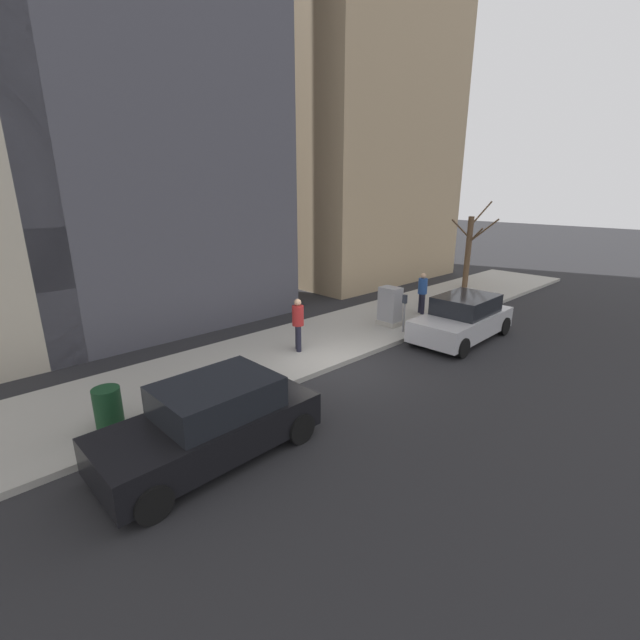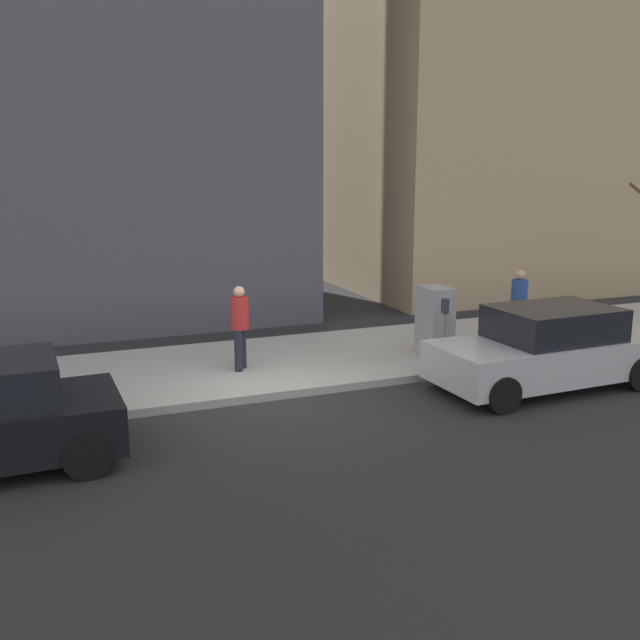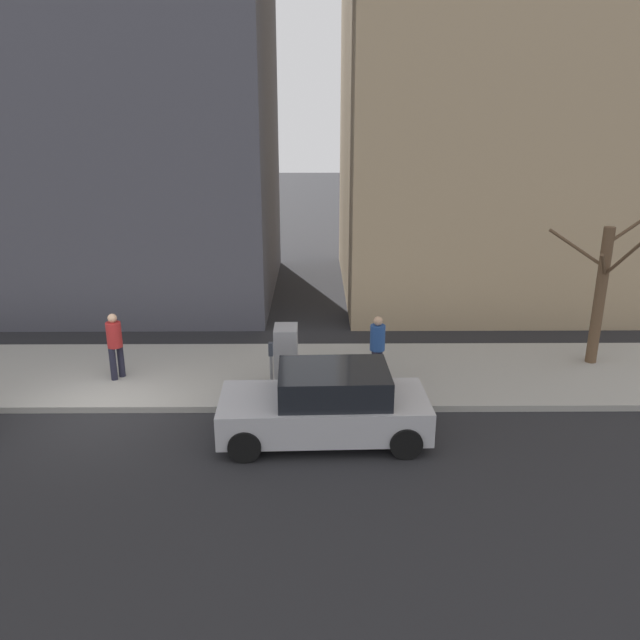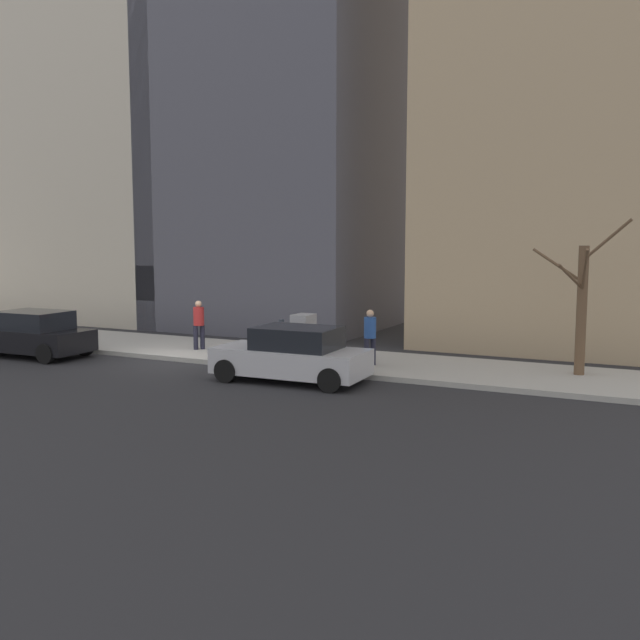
{
  "view_description": "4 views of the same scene",
  "coord_description": "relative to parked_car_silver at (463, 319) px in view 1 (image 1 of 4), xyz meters",
  "views": [
    {
      "loc": [
        -7.98,
        8.26,
        5.0
      ],
      "look_at": [
        1.6,
        -0.78,
        0.95
      ],
      "focal_mm": 24.0,
      "sensor_mm": 36.0,
      "label": 1
    },
    {
      "loc": [
        -11.43,
        3.69,
        4.09
      ],
      "look_at": [
        2.0,
        -1.69,
        0.92
      ],
      "focal_mm": 40.0,
      "sensor_mm": 36.0,
      "label": 2
    },
    {
      "loc": [
        -12.57,
        -4.74,
        6.34
      ],
      "look_at": [
        1.81,
        -4.85,
        1.58
      ],
      "focal_mm": 35.0,
      "sensor_mm": 36.0,
      "label": 3
    },
    {
      "loc": [
        -18.04,
        -14.09,
        3.94
      ],
      "look_at": [
        1.67,
        -4.42,
        1.38
      ],
      "focal_mm": 40.0,
      "sensor_mm": 36.0,
      "label": 4
    }
  ],
  "objects": [
    {
      "name": "ground_plane",
      "position": [
        1.13,
        4.96,
        -0.74
      ],
      "size": [
        120.0,
        120.0,
        0.0
      ],
      "primitive_type": "plane",
      "color": "#232326"
    },
    {
      "name": "sidewalk",
      "position": [
        3.13,
        4.96,
        -0.66
      ],
      "size": [
        4.0,
        36.0,
        0.15
      ],
      "primitive_type": "cube",
      "color": "#9E9B93",
      "rests_on": "ground"
    },
    {
      "name": "parked_car_silver",
      "position": [
        0.0,
        0.0,
        0.0
      ],
      "size": [
        2.03,
        4.25,
        1.52
      ],
      "rotation": [
        0.0,
        0.0,
        0.03
      ],
      "color": "#B7B7BC",
      "rests_on": "ground"
    },
    {
      "name": "parked_car_black",
      "position": [
        -0.16,
        9.75,
        0.0
      ],
      "size": [
        2.02,
        4.25,
        1.52
      ],
      "rotation": [
        0.0,
        0.0,
        0.03
      ],
      "color": "black",
      "rests_on": "ground"
    },
    {
      "name": "parking_meter",
      "position": [
        1.58,
        1.22,
        0.24
      ],
      "size": [
        0.14,
        0.1,
        1.35
      ],
      "color": "slate",
      "rests_on": "sidewalk"
    },
    {
      "name": "utility_box",
      "position": [
        2.43,
        0.92,
        0.11
      ],
      "size": [
        0.83,
        0.61,
        1.43
      ],
      "color": "#A8A399",
      "rests_on": "sidewalk"
    },
    {
      "name": "bare_tree",
      "position": [
        3.69,
        -7.02,
        1.36
      ],
      "size": [
        1.61,
        2.61,
        4.29
      ],
      "color": "brown",
      "rests_on": "sidewalk"
    },
    {
      "name": "trash_bin",
      "position": [
        2.03,
        10.95,
        -0.14
      ],
      "size": [
        0.56,
        0.56,
        0.9
      ],
      "primitive_type": "cylinder",
      "color": "#14381E",
      "rests_on": "sidewalk"
    },
    {
      "name": "pedestrian_near_meter",
      "position": [
        2.5,
        -1.26,
        0.35
      ],
      "size": [
        0.36,
        0.36,
        1.66
      ],
      "rotation": [
        0.0,
        0.0,
        5.71
      ],
      "color": "#1E1E2D",
      "rests_on": "sidewalk"
    },
    {
      "name": "pedestrian_midblock",
      "position": [
        2.76,
        5.09,
        0.35
      ],
      "size": [
        0.36,
        0.36,
        1.66
      ],
      "rotation": [
        0.0,
        0.0,
        2.56
      ],
      "color": "#1E1E2D",
      "rests_on": "sidewalk"
    }
  ]
}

